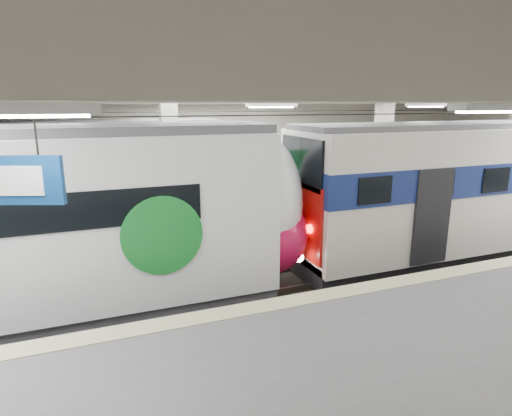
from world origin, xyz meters
name	(u,v)px	position (x,y,z in m)	size (l,w,h in m)	color
station_hall	(333,179)	(0.00, -1.74, 3.24)	(36.00, 24.00, 5.75)	black
modern_emu	(49,229)	(-6.34, 0.00, 2.23)	(14.07, 2.90, 4.53)	white
older_rer	(478,186)	(6.66, 0.00, 2.32)	(13.38, 2.95, 4.42)	beige
far_train	(18,187)	(-7.67, 5.50, 2.29)	(13.99, 3.49, 4.43)	white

